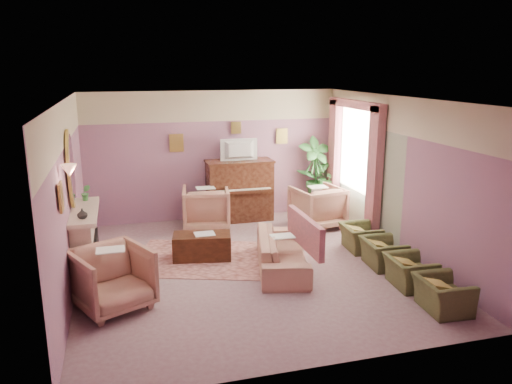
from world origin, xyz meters
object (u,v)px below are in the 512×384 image
object	(u,v)px
floral_armchair_front	(112,276)
floral_armchair_right	(317,204)
sofa	(282,245)
olive_chair_c	(383,249)
olive_chair_a	(443,289)
floral_armchair_left	(206,206)
television	(240,148)
piano	(240,191)
coffee_table	(202,246)
olive_chair_d	(360,233)
olive_chair_b	(410,267)
side_table	(322,200)

from	to	relation	value
floral_armchair_front	floral_armchair_right	bearing A→B (deg)	32.77
sofa	floral_armchair_right	bearing A→B (deg)	53.64
floral_armchair_front	olive_chair_c	bearing A→B (deg)	4.67
olive_chair_a	olive_chair_c	bearing A→B (deg)	90.00
floral_armchair_left	floral_armchair_right	xyz separation A→B (m)	(2.27, -0.54, 0.00)
television	floral_armchair_left	xyz separation A→B (m)	(-0.82, -0.34, -1.11)
piano	coffee_table	bearing A→B (deg)	-119.65
television	floral_armchair_left	distance (m)	1.42
floral_armchair_left	olive_chair_d	xyz separation A→B (m)	(2.51, -2.02, -0.17)
sofa	olive_chair_a	bearing A→B (deg)	-50.64
piano	floral_armchair_right	bearing A→B (deg)	-32.91
floral_armchair_left	television	bearing A→B (deg)	22.85
sofa	floral_armchair_front	bearing A→B (deg)	-164.75
olive_chair_a	olive_chair_d	xyz separation A→B (m)	(0.00, 2.46, 0.00)
floral_armchair_front	olive_chair_a	xyz separation A→B (m)	(4.38, -1.28, -0.17)
coffee_table	olive_chair_b	world-z (taller)	olive_chair_b
piano	television	distance (m)	0.95
side_table	olive_chair_b	bearing A→B (deg)	-92.81
olive_chair_c	side_table	size ratio (longest dim) A/B	1.04
floral_armchair_front	olive_chair_b	distance (m)	4.41
piano	olive_chair_d	size ratio (longest dim) A/B	1.93
television	olive_chair_b	size ratio (longest dim) A/B	1.10
piano	floral_armchair_right	xyz separation A→B (m)	(1.45, -0.94, -0.16)
olive_chair_c	piano	bearing A→B (deg)	117.66
olive_chair_c	coffee_table	bearing A→B (deg)	158.13
olive_chair_c	olive_chair_d	distance (m)	0.82
olive_chair_b	floral_armchair_front	bearing A→B (deg)	173.97
sofa	side_table	bearing A→B (deg)	55.70
side_table	floral_armchair_right	bearing A→B (deg)	-118.90
sofa	olive_chair_a	world-z (taller)	sofa
olive_chair_c	olive_chair_b	bearing A→B (deg)	-90.00
coffee_table	floral_armchair_front	xyz separation A→B (m)	(-1.49, -1.51, 0.26)
floral_armchair_left	piano	bearing A→B (deg)	25.76
sofa	side_table	distance (m)	3.29
olive_chair_d	olive_chair_a	bearing A→B (deg)	-90.00
coffee_table	olive_chair_c	world-z (taller)	olive_chair_c
sofa	olive_chair_c	size ratio (longest dim) A/B	2.71
coffee_table	olive_chair_b	bearing A→B (deg)	-34.44
olive_chair_a	olive_chair_c	distance (m)	1.64
floral_armchair_right	olive_chair_d	bearing A→B (deg)	-80.47
television	olive_chair_d	xyz separation A→B (m)	(1.70, -2.37, -1.29)
television	olive_chair_d	size ratio (longest dim) A/B	1.10
television	side_table	size ratio (longest dim) A/B	1.14
olive_chair_c	floral_armchair_left	bearing A→B (deg)	131.47
floral_armchair_right	olive_chair_b	bearing A→B (deg)	-85.45
coffee_table	floral_armchair_left	world-z (taller)	floral_armchair_left
television	side_table	bearing A→B (deg)	-2.70
olive_chair_a	olive_chair_d	size ratio (longest dim) A/B	1.00
floral_armchair_right	piano	bearing A→B (deg)	147.09
olive_chair_a	floral_armchair_left	bearing A→B (deg)	119.27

